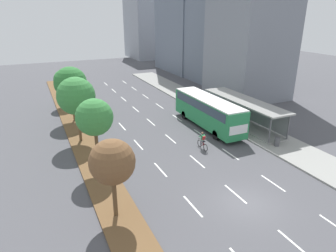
{
  "coord_description": "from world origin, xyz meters",
  "views": [
    {
      "loc": [
        -12.16,
        -13.58,
        12.32
      ],
      "look_at": [
        0.0,
        12.95,
        1.2
      ],
      "focal_mm": 32.37,
      "sensor_mm": 36.0,
      "label": 1
    }
  ],
  "objects_px": {
    "bus": "(208,109)",
    "median_tree_fifth": "(65,80)",
    "cyclist": "(203,141)",
    "trash_bin": "(277,142)",
    "median_tree_third": "(76,96)",
    "median_tree_second": "(94,118)",
    "median_tree_fourth": "(71,83)",
    "median_tree_nearest": "(112,162)",
    "bus_shelter": "(246,109)"
  },
  "relations": [
    {
      "from": "bus",
      "to": "median_tree_fifth",
      "type": "distance_m",
      "value": 20.02
    },
    {
      "from": "median_tree_fifth",
      "to": "cyclist",
      "type": "bearing_deg",
      "value": -63.54
    },
    {
      "from": "median_tree_fifth",
      "to": "trash_bin",
      "type": "height_order",
      "value": "median_tree_fifth"
    },
    {
      "from": "median_tree_third",
      "to": "trash_bin",
      "type": "distance_m",
      "value": 19.74
    },
    {
      "from": "cyclist",
      "to": "median_tree_third",
      "type": "height_order",
      "value": "median_tree_third"
    },
    {
      "from": "bus",
      "to": "trash_bin",
      "type": "relative_size",
      "value": 13.28
    },
    {
      "from": "cyclist",
      "to": "median_tree_second",
      "type": "bearing_deg",
      "value": 179.43
    },
    {
      "from": "bus",
      "to": "median_tree_third",
      "type": "relative_size",
      "value": 1.75
    },
    {
      "from": "median_tree_fourth",
      "to": "median_tree_nearest",
      "type": "bearing_deg",
      "value": -91.13
    },
    {
      "from": "median_tree_second",
      "to": "median_tree_fourth",
      "type": "bearing_deg",
      "value": 89.91
    },
    {
      "from": "median_tree_second",
      "to": "trash_bin",
      "type": "height_order",
      "value": "median_tree_second"
    },
    {
      "from": "bus",
      "to": "median_tree_second",
      "type": "relative_size",
      "value": 1.9
    },
    {
      "from": "median_tree_third",
      "to": "bus_shelter",
      "type": "bearing_deg",
      "value": -9.26
    },
    {
      "from": "bus",
      "to": "cyclist",
      "type": "height_order",
      "value": "bus"
    },
    {
      "from": "median_tree_fourth",
      "to": "trash_bin",
      "type": "bearing_deg",
      "value": -43.69
    },
    {
      "from": "bus_shelter",
      "to": "bus",
      "type": "relative_size",
      "value": 1.08
    },
    {
      "from": "trash_bin",
      "to": "bus",
      "type": "bearing_deg",
      "value": 113.09
    },
    {
      "from": "cyclist",
      "to": "median_tree_nearest",
      "type": "xyz_separation_m",
      "value": [
        -10.23,
        -6.45,
        3.1
      ]
    },
    {
      "from": "cyclist",
      "to": "median_tree_nearest",
      "type": "relative_size",
      "value": 0.35
    },
    {
      "from": "median_tree_second",
      "to": "median_tree_third",
      "type": "relative_size",
      "value": 0.93
    },
    {
      "from": "median_tree_second",
      "to": "median_tree_fifth",
      "type": "distance_m",
      "value": 19.65
    },
    {
      "from": "trash_bin",
      "to": "median_tree_fifth",
      "type": "bearing_deg",
      "value": 126.49
    },
    {
      "from": "cyclist",
      "to": "median_tree_third",
      "type": "distance_m",
      "value": 12.8
    },
    {
      "from": "median_tree_second",
      "to": "median_tree_fifth",
      "type": "height_order",
      "value": "median_tree_second"
    },
    {
      "from": "median_tree_nearest",
      "to": "median_tree_third",
      "type": "relative_size",
      "value": 0.81
    },
    {
      "from": "median_tree_nearest",
      "to": "median_tree_third",
      "type": "xyz_separation_m",
      "value": [
        0.01,
        13.09,
        0.82
      ]
    },
    {
      "from": "bus_shelter",
      "to": "trash_bin",
      "type": "bearing_deg",
      "value": -99.68
    },
    {
      "from": "bus",
      "to": "trash_bin",
      "type": "height_order",
      "value": "bus"
    },
    {
      "from": "bus_shelter",
      "to": "cyclist",
      "type": "bearing_deg",
      "value": -154.57
    },
    {
      "from": "median_tree_second",
      "to": "bus",
      "type": "bearing_deg",
      "value": 19.67
    },
    {
      "from": "median_tree_second",
      "to": "trash_bin",
      "type": "distance_m",
      "value": 17.27
    },
    {
      "from": "bus_shelter",
      "to": "median_tree_second",
      "type": "xyz_separation_m",
      "value": [
        -17.65,
        -3.61,
        2.71
      ]
    },
    {
      "from": "bus_shelter",
      "to": "median_tree_fifth",
      "type": "xyz_separation_m",
      "value": [
        -17.62,
        16.02,
        1.79
      ]
    },
    {
      "from": "trash_bin",
      "to": "cyclist",
      "type": "bearing_deg",
      "value": 158.66
    },
    {
      "from": "median_tree_third",
      "to": "median_tree_fourth",
      "type": "bearing_deg",
      "value": 86.68
    },
    {
      "from": "bus_shelter",
      "to": "median_tree_second",
      "type": "bearing_deg",
      "value": -168.45
    },
    {
      "from": "bus",
      "to": "bus_shelter",
      "type": "bearing_deg",
      "value": -15.32
    },
    {
      "from": "median_tree_third",
      "to": "median_tree_fifth",
      "type": "bearing_deg",
      "value": 88.27
    },
    {
      "from": "median_tree_fifth",
      "to": "trash_bin",
      "type": "xyz_separation_m",
      "value": [
        16.54,
        -22.36,
        -3.08
      ]
    },
    {
      "from": "median_tree_fifth",
      "to": "trash_bin",
      "type": "relative_size",
      "value": 5.86
    },
    {
      "from": "median_tree_nearest",
      "to": "bus",
      "type": "bearing_deg",
      "value": 39.49
    },
    {
      "from": "median_tree_third",
      "to": "trash_bin",
      "type": "bearing_deg",
      "value": -28.69
    },
    {
      "from": "bus_shelter",
      "to": "median_tree_second",
      "type": "relative_size",
      "value": 2.04
    },
    {
      "from": "median_tree_second",
      "to": "median_tree_fifth",
      "type": "xyz_separation_m",
      "value": [
        0.04,
        19.63,
        -0.92
      ]
    },
    {
      "from": "cyclist",
      "to": "bus",
      "type": "bearing_deg",
      "value": 54.22
    },
    {
      "from": "bus",
      "to": "median_tree_nearest",
      "type": "xyz_separation_m",
      "value": [
        -13.74,
        -11.33,
        1.82
      ]
    },
    {
      "from": "median_tree_fourth",
      "to": "trash_bin",
      "type": "distance_m",
      "value": 23.24
    },
    {
      "from": "cyclist",
      "to": "median_tree_fourth",
      "type": "xyz_separation_m",
      "value": [
        -9.84,
        13.19,
        3.8
      ]
    },
    {
      "from": "bus_shelter",
      "to": "bus",
      "type": "bearing_deg",
      "value": 164.68
    },
    {
      "from": "cyclist",
      "to": "median_tree_second",
      "type": "xyz_separation_m",
      "value": [
        -9.86,
        0.1,
        3.78
      ]
    }
  ]
}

